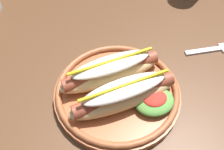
{
  "coord_description": "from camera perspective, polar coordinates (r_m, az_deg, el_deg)",
  "views": [
    {
      "loc": [
        -0.09,
        -0.38,
        1.15
      ],
      "look_at": [
        0.01,
        -0.1,
        0.77
      ],
      "focal_mm": 39.69,
      "sensor_mm": 36.0,
      "label": 1
    }
  ],
  "objects": [
    {
      "name": "dining_table",
      "position": [
        0.64,
        -4.02,
        -1.09
      ],
      "size": [
        1.3,
        0.95,
        0.74
      ],
      "color": "#51331E",
      "rests_on": "ground_plane"
    },
    {
      "name": "hot_dog_plate",
      "position": [
        0.47,
        1.58,
        -3.06
      ],
      "size": [
        0.25,
        0.25,
        0.08
      ],
      "color": "#9E5633",
      "rests_on": "dining_table"
    },
    {
      "name": "fork",
      "position": [
        0.62,
        22.57,
        5.53
      ],
      "size": [
        0.12,
        0.04,
        0.0
      ],
      "rotation": [
        0.0,
        0.0,
        -0.15
      ],
      "color": "silver",
      "rests_on": "dining_table"
    }
  ]
}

